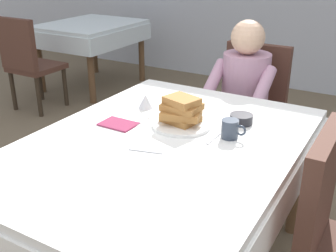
{
  "coord_description": "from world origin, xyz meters",
  "views": [
    {
      "loc": [
        0.84,
        -1.38,
        1.51
      ],
      "look_at": [
        -0.0,
        0.06,
        0.79
      ],
      "focal_mm": 43.94,
      "sensor_mm": 36.0,
      "label": 1
    }
  ],
  "objects_px": {
    "cup_coffee": "(230,129)",
    "spoon_near_edge": "(146,151)",
    "breakfast_stack": "(181,110)",
    "dining_table_main": "(162,159)",
    "plate_breakfast": "(182,124)",
    "knife_right_of_plate": "(217,136)",
    "background_table_far": "(91,33)",
    "chair_diner": "(250,105)",
    "fork_left_of_plate": "(146,119)",
    "background_chair_empty": "(28,59)",
    "diner_person": "(243,92)",
    "syrup_pitcher": "(146,101)",
    "bowl_butter": "(241,119)"
  },
  "relations": [
    {
      "from": "dining_table_main",
      "to": "background_table_far",
      "type": "distance_m",
      "value": 3.22
    },
    {
      "from": "chair_diner",
      "to": "syrup_pitcher",
      "type": "xyz_separation_m",
      "value": [
        -0.28,
        -0.86,
        0.25
      ]
    },
    {
      "from": "breakfast_stack",
      "to": "dining_table_main",
      "type": "bearing_deg",
      "value": -86.81
    },
    {
      "from": "plate_breakfast",
      "to": "chair_diner",
      "type": "bearing_deg",
      "value": 90.11
    },
    {
      "from": "syrup_pitcher",
      "to": "spoon_near_edge",
      "type": "distance_m",
      "value": 0.51
    },
    {
      "from": "cup_coffee",
      "to": "knife_right_of_plate",
      "type": "bearing_deg",
      "value": -168.21
    },
    {
      "from": "fork_left_of_plate",
      "to": "diner_person",
      "type": "bearing_deg",
      "value": -14.45
    },
    {
      "from": "spoon_near_edge",
      "to": "background_chair_empty",
      "type": "xyz_separation_m",
      "value": [
        -2.3,
        1.42,
        -0.21
      ]
    },
    {
      "from": "breakfast_stack",
      "to": "background_table_far",
      "type": "height_order",
      "value": "breakfast_stack"
    },
    {
      "from": "fork_left_of_plate",
      "to": "background_table_far",
      "type": "height_order",
      "value": "fork_left_of_plate"
    },
    {
      "from": "breakfast_stack",
      "to": "fork_left_of_plate",
      "type": "height_order",
      "value": "breakfast_stack"
    },
    {
      "from": "syrup_pitcher",
      "to": "background_table_far",
      "type": "xyz_separation_m",
      "value": [
        -2.02,
        1.94,
        -0.15
      ]
    },
    {
      "from": "knife_right_of_plate",
      "to": "spoon_near_edge",
      "type": "relative_size",
      "value": 1.33
    },
    {
      "from": "diner_person",
      "to": "fork_left_of_plate",
      "type": "xyz_separation_m",
      "value": [
        -0.19,
        -0.85,
        0.07
      ]
    },
    {
      "from": "spoon_near_edge",
      "to": "background_table_far",
      "type": "relative_size",
      "value": 0.13
    },
    {
      "from": "syrup_pitcher",
      "to": "background_chair_empty",
      "type": "xyz_separation_m",
      "value": [
        -2.02,
        0.99,
        -0.25
      ]
    },
    {
      "from": "plate_breakfast",
      "to": "background_chair_empty",
      "type": "xyz_separation_m",
      "value": [
        -2.3,
        1.11,
        -0.22
      ]
    },
    {
      "from": "fork_left_of_plate",
      "to": "background_chair_empty",
      "type": "height_order",
      "value": "background_chair_empty"
    },
    {
      "from": "diner_person",
      "to": "breakfast_stack",
      "type": "xyz_separation_m",
      "value": [
        -0.0,
        -0.82,
        0.15
      ]
    },
    {
      "from": "fork_left_of_plate",
      "to": "spoon_near_edge",
      "type": "relative_size",
      "value": 1.2
    },
    {
      "from": "diner_person",
      "to": "cup_coffee",
      "type": "bearing_deg",
      "value": 106.7
    },
    {
      "from": "background_table_far",
      "to": "background_chair_empty",
      "type": "height_order",
      "value": "background_chair_empty"
    },
    {
      "from": "cup_coffee",
      "to": "syrup_pitcher",
      "type": "relative_size",
      "value": 1.41
    },
    {
      "from": "breakfast_stack",
      "to": "knife_right_of_plate",
      "type": "height_order",
      "value": "breakfast_stack"
    },
    {
      "from": "diner_person",
      "to": "breakfast_stack",
      "type": "bearing_deg",
      "value": 89.75
    },
    {
      "from": "dining_table_main",
      "to": "background_chair_empty",
      "type": "bearing_deg",
      "value": 150.59
    },
    {
      "from": "dining_table_main",
      "to": "chair_diner",
      "type": "bearing_deg",
      "value": 90.35
    },
    {
      "from": "bowl_butter",
      "to": "knife_right_of_plate",
      "type": "bearing_deg",
      "value": -101.74
    },
    {
      "from": "breakfast_stack",
      "to": "cup_coffee",
      "type": "height_order",
      "value": "breakfast_stack"
    },
    {
      "from": "spoon_near_edge",
      "to": "cup_coffee",
      "type": "bearing_deg",
      "value": 35.23
    },
    {
      "from": "chair_diner",
      "to": "background_table_far",
      "type": "distance_m",
      "value": 2.54
    },
    {
      "from": "background_table_far",
      "to": "fork_left_of_plate",
      "type": "bearing_deg",
      "value": -44.61
    },
    {
      "from": "breakfast_stack",
      "to": "spoon_near_edge",
      "type": "bearing_deg",
      "value": -89.1
    },
    {
      "from": "dining_table_main",
      "to": "chair_diner",
      "type": "distance_m",
      "value": 1.18
    },
    {
      "from": "diner_person",
      "to": "knife_right_of_plate",
      "type": "xyz_separation_m",
      "value": [
        0.19,
        -0.85,
        0.07
      ]
    },
    {
      "from": "dining_table_main",
      "to": "plate_breakfast",
      "type": "xyz_separation_m",
      "value": [
        -0.01,
        0.19,
        0.1
      ]
    },
    {
      "from": "cup_coffee",
      "to": "background_table_far",
      "type": "height_order",
      "value": "cup_coffee"
    },
    {
      "from": "dining_table_main",
      "to": "plate_breakfast",
      "type": "bearing_deg",
      "value": 91.6
    },
    {
      "from": "fork_left_of_plate",
      "to": "background_chair_empty",
      "type": "bearing_deg",
      "value": 59.91
    },
    {
      "from": "bowl_butter",
      "to": "dining_table_main",
      "type": "bearing_deg",
      "value": -121.83
    },
    {
      "from": "cup_coffee",
      "to": "spoon_near_edge",
      "type": "xyz_separation_m",
      "value": [
        -0.25,
        -0.3,
        -0.04
      ]
    },
    {
      "from": "dining_table_main",
      "to": "background_chair_empty",
      "type": "height_order",
      "value": "background_chair_empty"
    },
    {
      "from": "spoon_near_edge",
      "to": "background_chair_empty",
      "type": "distance_m",
      "value": 2.71
    },
    {
      "from": "fork_left_of_plate",
      "to": "dining_table_main",
      "type": "bearing_deg",
      "value": -132.73
    },
    {
      "from": "chair_diner",
      "to": "cup_coffee",
      "type": "xyz_separation_m",
      "value": [
        0.25,
        -0.99,
        0.25
      ]
    },
    {
      "from": "plate_breakfast",
      "to": "fork_left_of_plate",
      "type": "relative_size",
      "value": 1.56
    },
    {
      "from": "syrup_pitcher",
      "to": "spoon_near_edge",
      "type": "relative_size",
      "value": 0.53
    },
    {
      "from": "bowl_butter",
      "to": "plate_breakfast",
      "type": "bearing_deg",
      "value": -142.97
    },
    {
      "from": "breakfast_stack",
      "to": "background_chair_empty",
      "type": "height_order",
      "value": "background_chair_empty"
    },
    {
      "from": "plate_breakfast",
      "to": "knife_right_of_plate",
      "type": "distance_m",
      "value": 0.19
    }
  ]
}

